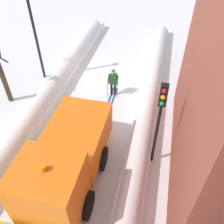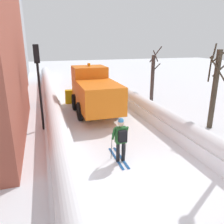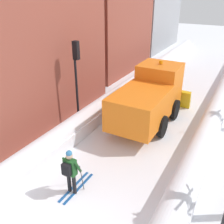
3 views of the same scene
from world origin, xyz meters
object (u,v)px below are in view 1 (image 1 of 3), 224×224
at_px(plow_truck, 66,162).
at_px(skier, 113,81).
at_px(traffic_light_pole, 160,112).
at_px(street_lamp, 33,25).

relative_size(plow_truck, skier, 3.31).
bearing_deg(skier, traffic_light_pole, 122.13).
bearing_deg(skier, plow_truck, 86.16).
xyz_separation_m(skier, street_lamp, (4.95, -0.81, 2.55)).
relative_size(plow_truck, traffic_light_pole, 1.36).
height_order(skier, street_lamp, street_lamp).
height_order(skier, traffic_light_pole, traffic_light_pole).
relative_size(skier, street_lamp, 0.32).
height_order(plow_truck, traffic_light_pole, traffic_light_pole).
xyz_separation_m(skier, traffic_light_pole, (-2.84, 4.52, 2.08)).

